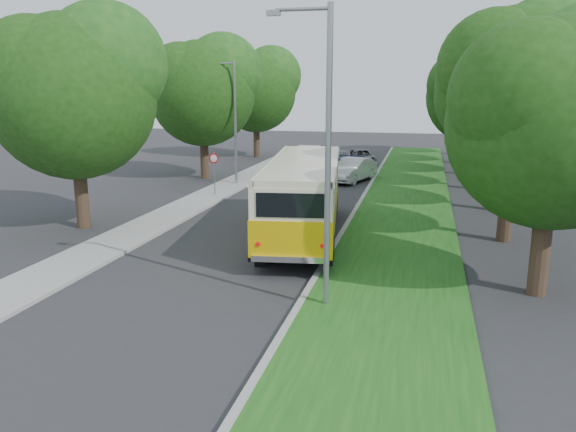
% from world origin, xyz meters
% --- Properties ---
extents(ground, '(120.00, 120.00, 0.00)m').
position_xyz_m(ground, '(0.00, 0.00, 0.00)').
color(ground, '#2D2D2F').
rests_on(ground, ground).
extents(curb, '(0.20, 70.00, 0.15)m').
position_xyz_m(curb, '(3.60, 5.00, 0.07)').
color(curb, gray).
rests_on(curb, ground).
extents(grass_verge, '(4.50, 70.00, 0.13)m').
position_xyz_m(grass_verge, '(5.95, 5.00, 0.07)').
color(grass_verge, '#1A5015').
rests_on(grass_verge, ground).
extents(sidewalk, '(2.20, 70.00, 0.12)m').
position_xyz_m(sidewalk, '(-4.80, 5.00, 0.06)').
color(sidewalk, gray).
rests_on(sidewalk, ground).
extents(treeline, '(24.27, 41.91, 9.46)m').
position_xyz_m(treeline, '(3.15, 17.99, 5.93)').
color(treeline, '#332319').
rests_on(treeline, ground).
extents(lamppost_near, '(1.71, 0.16, 8.00)m').
position_xyz_m(lamppost_near, '(4.21, -2.50, 4.37)').
color(lamppost_near, gray).
rests_on(lamppost_near, ground).
extents(lamppost_far, '(1.71, 0.16, 7.50)m').
position_xyz_m(lamppost_far, '(-4.70, 16.00, 4.12)').
color(lamppost_far, gray).
rests_on(lamppost_far, ground).
extents(warning_sign, '(0.56, 0.10, 2.50)m').
position_xyz_m(warning_sign, '(-4.50, 11.98, 1.71)').
color(warning_sign, gray).
rests_on(warning_sign, ground).
extents(vintage_bus, '(4.23, 11.07, 3.21)m').
position_xyz_m(vintage_bus, '(2.07, 4.81, 1.60)').
color(vintage_bus, '#DDB006').
rests_on(vintage_bus, ground).
extents(car_silver, '(2.15, 4.25, 1.39)m').
position_xyz_m(car_silver, '(1.35, 8.33, 0.69)').
color(car_silver, '#A0A0A5').
rests_on(car_silver, ground).
extents(car_white, '(2.88, 4.81, 1.50)m').
position_xyz_m(car_white, '(2.28, 18.98, 0.75)').
color(car_white, beige).
rests_on(car_white, ground).
extents(car_blue, '(3.41, 5.36, 1.45)m').
position_xyz_m(car_blue, '(1.22, 19.21, 0.72)').
color(car_blue, '#121A50').
rests_on(car_blue, ground).
extents(car_grey, '(3.05, 4.83, 1.24)m').
position_xyz_m(car_grey, '(1.92, 26.77, 0.62)').
color(car_grey, '#585A60').
rests_on(car_grey, ground).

